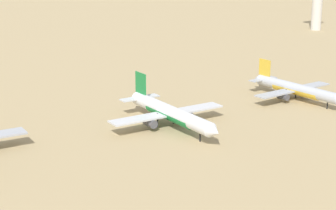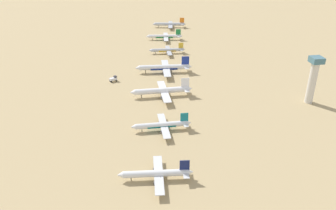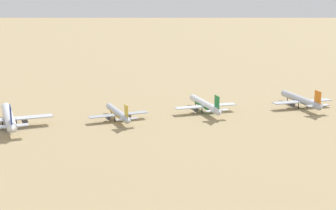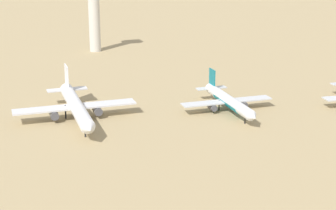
{
  "view_description": "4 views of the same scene",
  "coord_description": "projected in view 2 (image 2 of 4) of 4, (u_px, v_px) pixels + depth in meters",
  "views": [
    {
      "loc": [
        87.29,
        -167.68,
        42.33
      ],
      "look_at": [
        -15.88,
        -79.16,
        3.96
      ],
      "focal_mm": 64.08,
      "sensor_mm": 36.0,
      "label": 1
    },
    {
      "loc": [
        39.12,
        245.81,
        98.36
      ],
      "look_at": [
        9.29,
        65.86,
        4.83
      ],
      "focal_mm": 37.22,
      "sensor_mm": 36.0,
      "label": 2
    },
    {
      "loc": [
        -200.36,
        30.56,
        54.55
      ],
      "look_at": [
        -17.32,
        -60.33,
        6.64
      ],
      "focal_mm": 52.4,
      "sensor_mm": 36.0,
      "label": 3
    },
    {
      "loc": [
        149.5,
        21.95,
        47.65
      ],
      "look_at": [
        18.04,
        66.78,
        4.47
      ],
      "focal_mm": 58.38,
      "sensor_mm": 36.0,
      "label": 4
    }
  ],
  "objects": [
    {
      "name": "parked_jet_2",
      "position": [
        168.0,
        50.0,
        302.07
      ],
      "size": [
        31.92,
        25.94,
        9.2
      ],
      "color": "#B2B7C1",
      "rests_on": "ground"
    },
    {
      "name": "parked_jet_6",
      "position": [
        157.0,
        174.0,
        150.56
      ],
      "size": [
        33.22,
        27.05,
        9.57
      ],
      "color": "silver",
      "rests_on": "ground"
    },
    {
      "name": "parked_jet_3",
      "position": [
        164.0,
        67.0,
        261.72
      ],
      "size": [
        43.08,
        35.06,
        12.42
      ],
      "color": "silver",
      "rests_on": "ground"
    },
    {
      "name": "parked_jet_5",
      "position": [
        162.0,
        125.0,
        187.56
      ],
      "size": [
        32.96,
        26.7,
        9.52
      ],
      "color": "silver",
      "rests_on": "ground"
    },
    {
      "name": "parked_jet_1",
      "position": [
        165.0,
        36.0,
        338.45
      ],
      "size": [
        35.75,
        29.19,
        10.32
      ],
      "color": "silver",
      "rests_on": "ground"
    },
    {
      "name": "parked_jet_4",
      "position": [
        162.0,
        91.0,
        224.95
      ],
      "size": [
        40.89,
        33.11,
        11.82
      ],
      "color": "white",
      "rests_on": "ground"
    },
    {
      "name": "control_tower",
      "position": [
        313.0,
        78.0,
        211.48
      ],
      "size": [
        7.2,
        7.2,
        29.88
      ],
      "color": "beige",
      "rests_on": "ground"
    },
    {
      "name": "ground_plane",
      "position": [
        166.0,
        71.0,
        266.36
      ],
      "size": [
        1800.0,
        1800.0,
        0.0
      ],
      "primitive_type": "plane",
      "color": "tan"
    },
    {
      "name": "service_truck",
      "position": [
        114.0,
        79.0,
        247.63
      ],
      "size": [
        5.7,
        4.53,
        3.9
      ],
      "color": "silver",
      "rests_on": "ground"
    },
    {
      "name": "parked_jet_0",
      "position": [
        170.0,
        24.0,
        380.33
      ],
      "size": [
        36.8,
        30.11,
        10.65
      ],
      "color": "#B2B7C1",
      "rests_on": "ground"
    }
  ]
}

